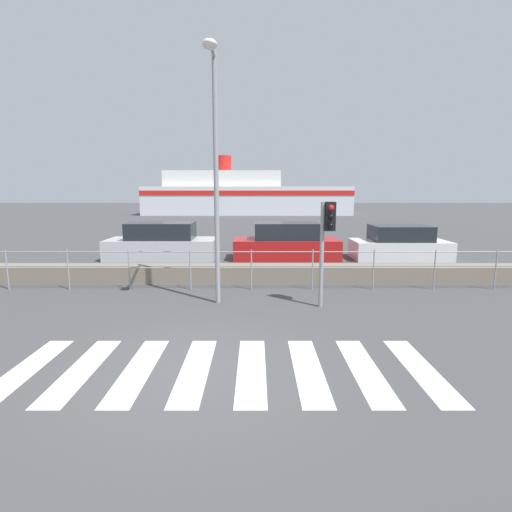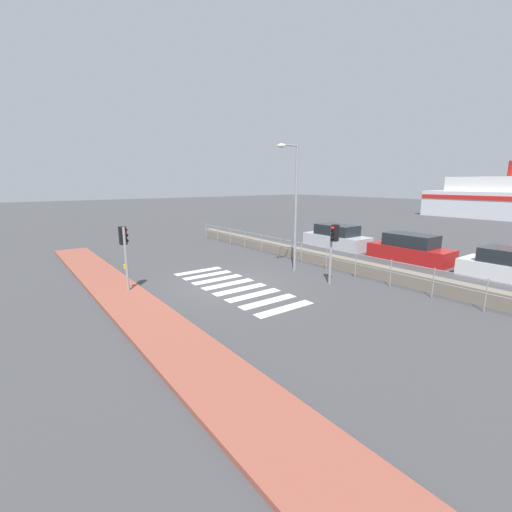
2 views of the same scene
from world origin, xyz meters
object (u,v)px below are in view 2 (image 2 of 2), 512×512
object	(u,v)px
parked_car_silver	(336,238)
parked_car_white	(511,267)
traffic_light_near	(124,245)
parked_car_red	(410,250)
traffic_light_far	(333,241)
streetlamp	(293,193)

from	to	relation	value
parked_car_silver	parked_car_white	size ratio (longest dim) A/B	1.15
traffic_light_near	parked_car_red	distance (m)	14.56
traffic_light_far	parked_car_red	size ratio (longest dim) A/B	0.59
traffic_light_near	traffic_light_far	distance (m)	8.25
parked_car_white	streetlamp	bearing A→B (deg)	-135.58
streetlamp	parked_car_silver	bearing A→B (deg)	113.46
parked_car_red	parked_car_silver	bearing A→B (deg)	180.00
streetlamp	parked_car_silver	xyz separation A→B (m)	(-2.92, 6.74, -3.08)
traffic_light_far	parked_car_silver	size ratio (longest dim) A/B	0.58
traffic_light_near	traffic_light_far	size ratio (longest dim) A/B	1.01
parked_car_white	parked_car_silver	bearing A→B (deg)	180.00
traffic_light_near	parked_car_white	xyz separation A→B (m)	(8.29, 14.05, -1.28)
traffic_light_near	streetlamp	distance (m)	7.67
traffic_light_near	traffic_light_far	bearing A→B (deg)	60.51
parked_car_white	traffic_light_near	bearing A→B (deg)	-120.56
traffic_light_far	parked_car_silver	bearing A→B (deg)	129.02
traffic_light_far	streetlamp	bearing A→B (deg)	177.20
streetlamp	traffic_light_near	bearing A→B (deg)	-100.98
parked_car_silver	streetlamp	bearing A→B (deg)	-66.54
traffic_light_near	parked_car_silver	size ratio (longest dim) A/B	0.58
traffic_light_near	parked_car_red	size ratio (longest dim) A/B	0.60
traffic_light_far	streetlamp	xyz separation A→B (m)	(-2.64, 0.13, 1.85)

